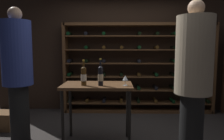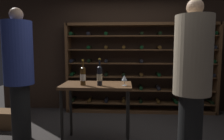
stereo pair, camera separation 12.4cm
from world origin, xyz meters
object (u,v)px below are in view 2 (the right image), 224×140
at_px(person_bystander_dark_jacket, 192,75).
at_px(wine_glass_stemmed_left, 124,78).
at_px(wine_bottle_black_capsule, 83,76).
at_px(wine_bottle_amber_reserve, 100,75).
at_px(wine_rack, 141,69).
at_px(wine_crate, 5,119).
at_px(person_host_in_suit, 19,68).
at_px(tasting_table, 97,92).

xyz_separation_m(person_bystander_dark_jacket, wine_glass_stemmed_left, (-0.81, 0.35, -0.10)).
bearing_deg(wine_bottle_black_capsule, wine_bottle_amber_reserve, -3.27).
bearing_deg(wine_rack, wine_bottle_amber_reserve, -112.83).
distance_m(wine_rack, wine_bottle_amber_reserve, 1.84).
bearing_deg(wine_crate, person_host_in_suit, -40.75).
relative_size(person_bystander_dark_jacket, wine_glass_stemmed_left, 13.69).
relative_size(wine_rack, wine_bottle_amber_reserve, 8.57).
height_order(wine_bottle_black_capsule, wine_glass_stemmed_left, wine_bottle_black_capsule).
height_order(wine_rack, person_host_in_suit, person_host_in_suit).
bearing_deg(wine_bottle_amber_reserve, wine_bottle_black_capsule, 176.73).
height_order(tasting_table, wine_glass_stemmed_left, wine_glass_stemmed_left).
relative_size(wine_rack, person_bystander_dark_jacket, 1.65).
relative_size(tasting_table, wine_crate, 2.12).
height_order(person_bystander_dark_jacket, wine_crate, person_bystander_dark_jacket).
xyz_separation_m(tasting_table, wine_glass_stemmed_left, (0.41, -0.10, 0.22)).
bearing_deg(wine_rack, tasting_table, -116.03).
xyz_separation_m(wine_rack, wine_bottle_black_capsule, (-0.95, -1.68, 0.07)).
bearing_deg(wine_rack, wine_crate, -157.51).
height_order(wine_rack, tasting_table, wine_rack).
xyz_separation_m(tasting_table, wine_bottle_amber_reserve, (0.06, -0.11, 0.26)).
distance_m(wine_bottle_black_capsule, wine_bottle_amber_reserve, 0.24).
height_order(tasting_table, person_bystander_dark_jacket, person_bystander_dark_jacket).
height_order(wine_rack, person_bystander_dark_jacket, person_bystander_dark_jacket).
relative_size(wine_rack, person_host_in_suit, 1.63).
height_order(person_bystander_dark_jacket, wine_glass_stemmed_left, person_bystander_dark_jacket).
relative_size(tasting_table, wine_bottle_amber_reserve, 2.64).
bearing_deg(wine_glass_stemmed_left, tasting_table, 165.86).
distance_m(wine_rack, wine_bottle_black_capsule, 1.93).
height_order(person_host_in_suit, wine_bottle_black_capsule, person_host_in_suit).
distance_m(tasting_table, wine_bottle_amber_reserve, 0.29).
relative_size(wine_crate, wine_glass_stemmed_left, 3.30).
height_order(person_bystander_dark_jacket, wine_bottle_amber_reserve, person_bystander_dark_jacket).
bearing_deg(wine_bottle_black_capsule, wine_crate, 158.17).
xyz_separation_m(wine_bottle_amber_reserve, wine_glass_stemmed_left, (0.35, 0.01, -0.04)).
distance_m(person_bystander_dark_jacket, wine_bottle_black_capsule, 1.45).
height_order(wine_crate, wine_bottle_amber_reserve, wine_bottle_amber_reserve).
xyz_separation_m(tasting_table, person_host_in_suit, (-1.19, 0.04, 0.34)).
bearing_deg(person_host_in_suit, wine_glass_stemmed_left, 77.40).
relative_size(tasting_table, person_bystander_dark_jacket, 0.51).
relative_size(wine_rack, wine_glass_stemmed_left, 22.65).
xyz_separation_m(person_bystander_dark_jacket, wine_bottle_black_capsule, (-1.40, 0.36, -0.07)).
xyz_separation_m(wine_rack, tasting_table, (-0.77, -1.58, -0.19)).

